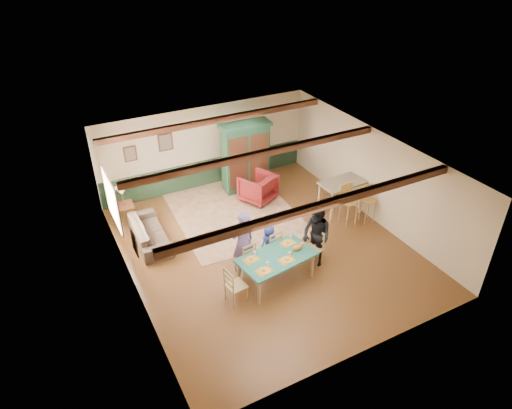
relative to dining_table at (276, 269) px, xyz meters
name	(u,v)px	position (x,y,z in m)	size (l,w,h in m)	color
floor	(265,248)	(0.41, 1.30, -0.38)	(8.00, 8.00, 0.00)	#553118
wall_back	(206,147)	(0.41, 5.30, 0.97)	(7.00, 0.02, 2.70)	beige
wall_left	(129,243)	(-3.09, 1.30, 0.97)	(0.02, 8.00, 2.70)	beige
wall_right	(373,175)	(3.91, 1.30, 0.97)	(0.02, 8.00, 2.70)	beige
ceiling	(266,157)	(0.41, 1.30, 2.32)	(7.00, 8.00, 0.02)	white
wainscot_back	(208,172)	(0.41, 5.28, 0.07)	(6.95, 0.03, 0.90)	#1A301E
ceiling_beam_front	(321,205)	(0.41, -1.00, 2.23)	(6.95, 0.16, 0.16)	#33190E
ceiling_beam_mid	(258,154)	(0.41, 1.70, 2.23)	(6.95, 0.16, 0.16)	#33190E
ceiling_beam_back	(216,120)	(0.41, 4.30, 2.23)	(6.95, 0.16, 0.16)	#33190E
window_left	(112,201)	(-3.06, 3.00, 1.17)	(0.06, 1.60, 1.30)	white
picture_left_wall	(135,243)	(-3.06, 0.70, 1.37)	(0.04, 0.42, 0.52)	gray
picture_back_a	(166,142)	(-0.89, 5.27, 1.42)	(0.45, 0.04, 0.55)	gray
picture_back_b	(130,154)	(-1.99, 5.27, 1.27)	(0.38, 0.04, 0.48)	gray
dining_table	(276,269)	(0.00, 0.00, 0.00)	(1.82, 1.01, 0.76)	#206555
dining_chair_far_left	(245,257)	(-0.51, 0.66, 0.10)	(0.42, 0.44, 0.96)	#A48352
dining_chair_far_right	(271,245)	(0.29, 0.78, 0.10)	(0.42, 0.44, 0.96)	#A48352
dining_chair_end_left	(236,285)	(-1.15, -0.17, 0.10)	(0.42, 0.44, 0.96)	#A48352
dining_chair_end_right	(312,248)	(1.15, 0.17, 0.10)	(0.42, 0.44, 0.96)	#A48352
person_man	(243,242)	(-0.52, 0.74, 0.49)	(0.64, 0.42, 1.74)	slate
person_woman	(316,236)	(1.25, 0.18, 0.45)	(0.81, 0.63, 1.67)	black
person_child	(269,243)	(0.28, 0.86, 0.13)	(0.50, 0.32, 1.01)	#253894
cat	(297,247)	(0.56, -0.02, 0.47)	(0.36, 0.14, 0.18)	orange
place_setting_near_left	(264,269)	(-0.51, -0.33, 0.43)	(0.40, 0.30, 0.11)	yellow
place_setting_near_center	(287,259)	(0.14, -0.23, 0.43)	(0.40, 0.30, 0.11)	yellow
place_setting_far_left	(251,258)	(-0.59, 0.17, 0.43)	(0.40, 0.30, 0.11)	yellow
place_setting_far_right	(288,241)	(0.51, 0.33, 0.43)	(0.40, 0.30, 0.11)	yellow
area_rug	(234,213)	(0.42, 3.27, -0.37)	(3.42, 4.07, 0.01)	beige
armoire	(245,157)	(1.42, 4.48, 0.75)	(1.60, 0.64, 2.26)	#173926
armchair	(258,187)	(1.41, 3.62, 0.06)	(0.95, 0.97, 0.89)	#551116
sofa	(150,232)	(-2.23, 3.03, -0.08)	(2.04, 0.80, 0.60)	#382B23
end_table	(126,214)	(-2.59, 4.21, -0.06)	(0.52, 0.52, 0.64)	#33190E
table_lamp	(122,196)	(-2.59, 4.21, 0.55)	(0.32, 0.32, 0.58)	beige
counter_table	(340,198)	(3.21, 1.78, 0.16)	(1.29, 0.76, 1.08)	tan
bar_stool_left	(349,206)	(3.06, 1.20, 0.25)	(0.44, 0.49, 1.25)	tan
bar_stool_right	(368,205)	(3.66, 1.07, 0.19)	(0.40, 0.44, 1.13)	tan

